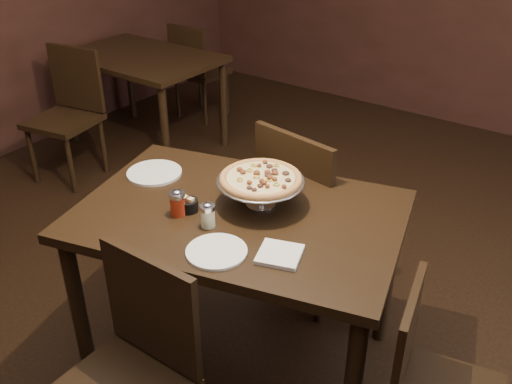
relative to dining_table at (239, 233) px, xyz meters
The scene contains 16 objects.
room 0.71m from the dining_table, ahead, with size 6.04×7.04×2.84m.
dining_table is the anchor object (origin of this frame).
background_table 2.58m from the dining_table, 144.67° to the left, with size 1.21×0.81×0.76m.
pizza_stand 0.25m from the dining_table, 66.52° to the left, with size 0.37×0.37×0.15m.
parmesan_shaker 0.23m from the dining_table, 101.88° to the right, with size 0.06×0.06×0.10m.
pepper_flake_shaker 0.30m from the dining_table, 139.06° to the right, with size 0.06×0.06×0.11m.
packet_caddy 0.25m from the dining_table, 146.24° to the right, with size 0.08×0.08×0.06m.
napkin_stack 0.37m from the dining_table, 27.61° to the right, with size 0.15×0.15×0.02m, color silver.
plate_left 0.53m from the dining_table, behind, with size 0.25×0.25×0.01m, color white.
plate_near 0.32m from the dining_table, 68.83° to the right, with size 0.23×0.23×0.01m, color white.
serving_spatula 0.24m from the dining_table, ahead, with size 0.12×0.12×0.02m.
chair_far 0.60m from the dining_table, 89.72° to the left, with size 0.53×0.53×1.00m.
chair_near 0.69m from the dining_table, 88.54° to the right, with size 0.43×0.43×0.92m.
chair_side 0.93m from the dining_table, ahead, with size 0.46×0.46×0.82m.
bg_chair_far 3.05m from the dining_table, 134.53° to the left, with size 0.41×0.41×0.87m.
bg_chair_near 2.30m from the dining_table, 159.95° to the left, with size 0.51×0.51×0.95m.
Camera 1 is at (1.12, -1.52, 2.06)m, focal length 40.00 mm.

